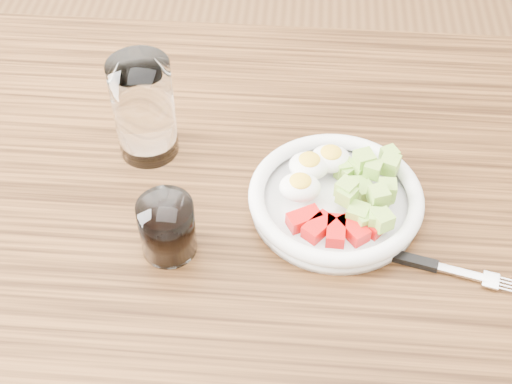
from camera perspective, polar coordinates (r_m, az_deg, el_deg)
dining_table at (r=1.07m, az=0.50°, el=-5.18°), size 1.50×0.90×0.77m
bowl at (r=0.99m, az=6.40°, el=-0.31°), size 0.24×0.24×0.06m
fork at (r=0.95m, az=12.98°, el=-5.51°), size 0.22×0.07×0.01m
water_glass at (r=1.04m, az=-8.96°, el=6.58°), size 0.09×0.09×0.16m
coffee_glass at (r=0.92m, az=-7.11°, el=-2.87°), size 0.07×0.07×0.08m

